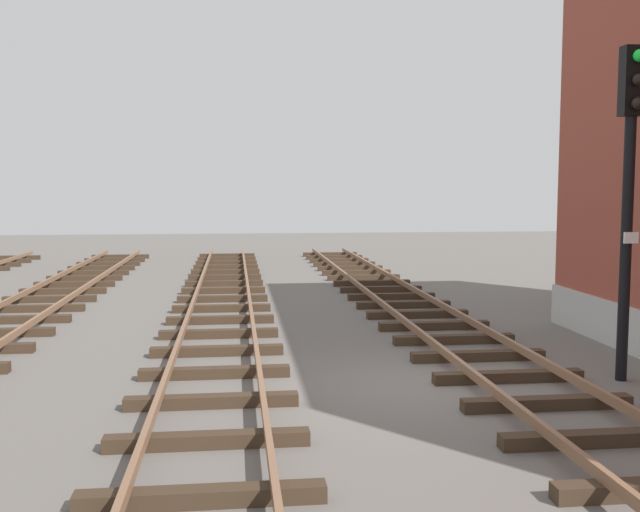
% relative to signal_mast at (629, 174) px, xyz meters
% --- Properties ---
extents(ground_plane, '(80.00, 80.00, 0.00)m').
position_rel_signal_mast_xyz_m(ground_plane, '(-3.28, 0.12, -3.39)').
color(ground_plane, '#605B56').
extents(track_near_building, '(2.50, 46.04, 0.32)m').
position_rel_signal_mast_xyz_m(track_near_building, '(-1.90, 0.12, -3.26)').
color(track_near_building, '#38281C').
rests_on(track_near_building, ground).
extents(track_centre, '(2.50, 46.04, 0.32)m').
position_rel_signal_mast_xyz_m(track_centre, '(-6.66, 0.12, -3.26)').
color(track_centre, '#38281C').
rests_on(track_centre, ground).
extents(signal_mast, '(0.36, 0.40, 5.40)m').
position_rel_signal_mast_xyz_m(signal_mast, '(0.00, 0.00, 0.00)').
color(signal_mast, black).
rests_on(signal_mast, ground).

